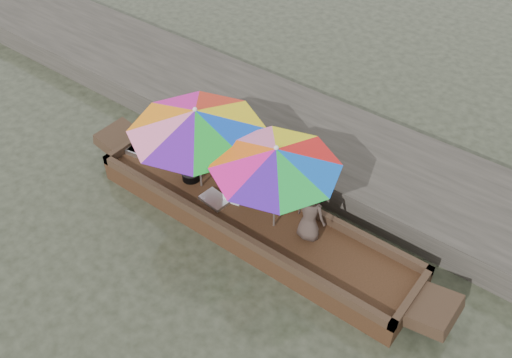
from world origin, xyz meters
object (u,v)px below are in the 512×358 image
Objects in this scene: supply_bag at (234,193)px; vendor at (310,213)px; boat_hull at (252,221)px; cooking_pot at (153,138)px; umbrella_stern at (275,188)px; charcoal_grill at (191,175)px; tray_crayfish at (141,151)px; umbrella_bow at (198,149)px; tray_scallop at (215,199)px.

supply_bag is 1.43m from vendor.
supply_bag is (-0.42, 0.07, 0.30)m from boat_hull.
cooking_pot is 0.19× the size of umbrella_stern.
charcoal_grill is 0.87m from supply_bag.
vendor is at bearing 2.78° from supply_bag.
supply_bag reaches higher than tray_crayfish.
umbrella_bow is at bearing 180.00° from umbrella_stern.
umbrella_stern is (-0.54, -0.14, 0.30)m from vendor.
vendor is (3.46, -0.20, 0.39)m from cooking_pot.
charcoal_grill is at bearing 179.18° from umbrella_stern.
boat_hull is at bearing -9.41° from supply_bag.
tray_crayfish is at bearing 175.82° from tray_scallop.
tray_crayfish is at bearing -179.81° from boat_hull.
umbrella_stern is (0.42, 0.00, 0.95)m from boat_hull.
boat_hull is 0.53m from supply_bag.
supply_bag is 0.90m from umbrella_bow.
cooking_pot reaches higher than tray_scallop.
tray_scallop is at bearing -167.66° from boat_hull.
vendor is 0.51× the size of umbrella_stern.
charcoal_grill is at bearing 1.55° from vendor.
vendor is (2.25, 0.11, 0.41)m from charcoal_grill.
boat_hull is 1.42m from umbrella_bow.
cooking_pot is 1.28× the size of supply_bag.
tray_crayfish is 1.00× the size of tray_scallop.
tray_crayfish is (-2.45, -0.01, 0.22)m from boat_hull.
umbrella_bow is (1.45, -0.33, 0.68)m from cooking_pot.
boat_hull is at bearing 12.34° from tray_scallop.
charcoal_grill is at bearing 165.79° from tray_scallop.
umbrella_bow reaches higher than boat_hull.
boat_hull is at bearing -7.61° from cooking_pot.
supply_bag is (0.22, 0.21, 0.10)m from tray_scallop.
vendor is (3.41, 0.15, 0.43)m from tray_crayfish.
supply_bag reaches higher than tray_scallop.
tray_scallop is 1.31m from umbrella_stern.
cooking_pot is at bearing 165.60° from charcoal_grill.
umbrella_stern is at bearing 7.54° from tray_scallop.
tray_crayfish is 0.21× the size of umbrella_bow.
tray_scallop is 0.47× the size of vendor.
charcoal_grill is at bearing -177.00° from supply_bag.
vendor reaches higher than charcoal_grill.
umbrella_stern reaches higher than cooking_pot.
umbrella_bow reaches higher than tray_scallop.
tray_scallop is at bearing -136.08° from supply_bag.
cooking_pot is 3.49m from vendor.
umbrella_bow is 1.13× the size of umbrella_stern.
umbrella_stern is at bearing 0.17° from tray_crayfish.
boat_hull is 2.54m from cooking_pot.
boat_hull is 1.04m from umbrella_stern.
supply_bag reaches higher than boat_hull.
umbrella_bow is at bearing 2.59° from vendor.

